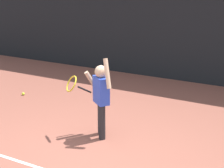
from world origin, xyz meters
name	(u,v)px	position (x,y,z in m)	size (l,w,h in m)	color
ground_plane	(85,158)	(0.00, 0.00, 0.00)	(20.00, 20.00, 0.00)	brown
back_fence_windscreen	(183,9)	(0.00, 4.44, 1.75)	(13.63, 0.08, 3.51)	black
fence_post_1	(69,1)	(-3.33, 4.50, 1.83)	(0.09, 0.09, 3.66)	slate
fence_post_2	(184,6)	(0.00, 4.50, 1.83)	(0.09, 0.09, 3.66)	slate
tennis_player	(100,95)	(-0.17, 0.74, 0.73)	(0.89, 0.51, 1.35)	#232326
tennis_ball_1	(88,72)	(-2.36, 3.86, 0.03)	(0.07, 0.07, 0.07)	#CCE033
tennis_ball_2	(23,94)	(-2.68, 1.68, 0.03)	(0.07, 0.07, 0.07)	#CCE033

